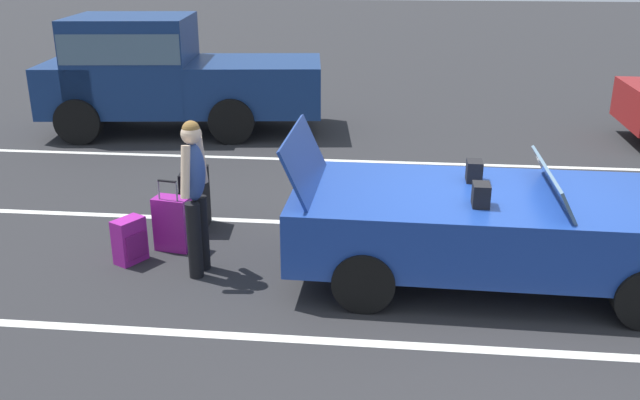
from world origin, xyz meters
TOP-DOWN VIEW (x-y plane):
  - ground_plane at (0.00, 0.00)m, footprint 80.00×80.00m
  - lot_line_near at (0.00, -1.39)m, footprint 18.00×0.12m
  - lot_line_mid at (0.00, 1.31)m, footprint 18.00×0.12m
  - lot_line_far at (0.00, 4.01)m, footprint 18.00×0.12m
  - convertible_car at (0.20, -0.00)m, footprint 4.21×1.90m
  - suitcase_large_black at (-3.42, 1.03)m, footprint 0.34×0.50m
  - suitcase_medium_bright at (-3.50, 0.39)m, footprint 0.44×0.31m
  - suitcase_small_carryon at (-3.87, 0.01)m, footprint 0.34×0.39m
  - traveler_person at (-3.05, -0.18)m, footprint 0.25×0.61m
  - parked_pickup_truck_near at (-5.30, 5.63)m, footprint 5.19×2.52m

SIDE VIEW (x-z plane):
  - ground_plane at x=0.00m, z-range 0.00..0.00m
  - lot_line_near at x=0.00m, z-range 0.00..0.00m
  - lot_line_mid at x=0.00m, z-range 0.00..0.00m
  - lot_line_far at x=0.00m, z-range 0.00..0.00m
  - suitcase_small_carryon at x=-3.87m, z-range 0.00..0.50m
  - suitcase_medium_bright at x=-3.50m, z-range -0.11..0.74m
  - suitcase_large_black at x=-3.42m, z-range 0.00..0.74m
  - convertible_car at x=0.20m, z-range -0.17..1.35m
  - traveler_person at x=-3.05m, z-range 0.10..1.76m
  - parked_pickup_truck_near at x=-5.30m, z-range 0.06..2.16m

